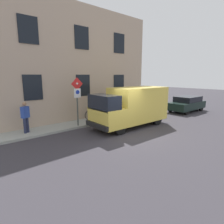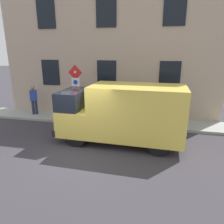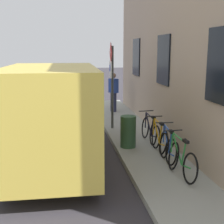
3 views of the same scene
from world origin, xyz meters
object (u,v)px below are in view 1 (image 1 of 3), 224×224
litter_bin (104,114)px  delivery_van (132,106)px  bicycle_blue (111,111)px  bicycle_black (95,114)px  sign_post_stacked (77,95)px  bicycle_orange (103,112)px  parked_hatchback (187,103)px  pedestrian (25,116)px  bicycle_green (118,110)px

litter_bin → delivery_van: bearing=-162.4°
bicycle_blue → bicycle_black: (-0.00, 1.56, 0.00)m
sign_post_stacked → bicycle_black: 2.61m
bicycle_blue → bicycle_orange: (-0.00, 0.78, 0.00)m
bicycle_black → litter_bin: size_ratio=1.90×
parked_hatchback → bicycle_blue: (2.63, 6.91, -0.22)m
bicycle_blue → delivery_van: bearing=82.9°
parked_hatchback → bicycle_blue: parked_hatchback is taller
delivery_van → bicycle_orange: 2.91m
bicycle_black → litter_bin: litter_bin is taller
parked_hatchback → sign_post_stacked: bearing=-8.7°
bicycle_blue → bicycle_orange: 0.78m
bicycle_black → pedestrian: size_ratio=1.00×
bicycle_blue → pedestrian: pedestrian is taller
delivery_van → bicycle_orange: delivery_van is taller
bicycle_green → pedestrian: pedestrian is taller
bicycle_orange → pedestrian: (-0.30, 5.62, 0.56)m
bicycle_orange → delivery_van: bearing=94.6°
parked_hatchback → bicycle_orange: parked_hatchback is taller
sign_post_stacked → bicycle_blue: sign_post_stacked is taller
bicycle_blue → sign_post_stacked: bearing=19.8°
delivery_van → pedestrian: bearing=-21.9°
bicycle_green → bicycle_black: same height
bicycle_green → delivery_van: bearing=61.5°
bicycle_blue → bicycle_black: 1.56m
bicycle_green → bicycle_orange: size_ratio=1.00×
bicycle_orange → bicycle_black: size_ratio=1.00×
parked_hatchback → pedestrian: bearing=-9.0°
bicycle_green → bicycle_blue: 0.78m
bicycle_green → bicycle_orange: 1.56m
bicycle_blue → bicycle_green: bearing=-174.4°
pedestrian → litter_bin: 5.16m
delivery_van → litter_bin: (2.05, 0.65, -0.74)m
bicycle_black → litter_bin: (-0.73, -0.28, 0.08)m
sign_post_stacked → bicycle_orange: (0.87, -2.68, -1.58)m
parked_hatchback → bicycle_black: size_ratio=2.35×
parked_hatchback → pedestrian: 13.52m
sign_post_stacked → bicycle_blue: size_ratio=1.68×
parked_hatchback → bicycle_orange: size_ratio=2.35×
bicycle_green → bicycle_blue: bearing=-1.6°
delivery_van → parked_hatchback: delivery_van is taller
bicycle_black → pedestrian: (-0.30, 4.84, 0.56)m
bicycle_green → bicycle_orange: bearing=-1.6°
sign_post_stacked → bicycle_orange: size_ratio=1.69×
sign_post_stacked → litter_bin: bearing=-86.4°
bicycle_blue → litter_bin: litter_bin is taller
bicycle_blue → litter_bin: 1.48m
delivery_van → bicycle_black: 3.05m
delivery_van → sign_post_stacked: bearing=-32.6°
sign_post_stacked → litter_bin: sign_post_stacked is taller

